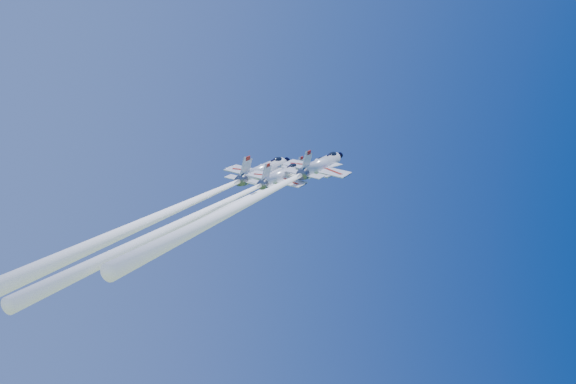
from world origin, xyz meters
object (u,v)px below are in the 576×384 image
jet_lead (275,186)px  jet_right (266,192)px  jet_left (186,204)px  jet_slot (210,210)px

jet_lead → jet_right: bearing=-72.6°
jet_lead → jet_left: size_ratio=0.63×
jet_lead → jet_left: bearing=-120.8°
jet_lead → jet_slot: 20.41m
jet_slot → jet_left: bearing=138.0°
jet_lead → jet_slot: size_ratio=0.73×
jet_left → jet_right: size_ratio=1.20×
jet_lead → jet_right: size_ratio=0.76×
jet_left → jet_slot: jet_left is taller
jet_slot → jet_lead: bearing=87.9°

